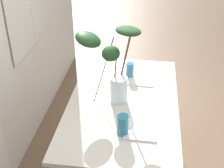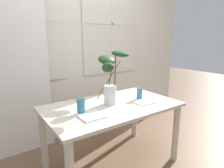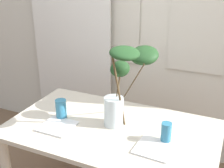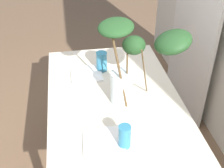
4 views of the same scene
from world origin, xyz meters
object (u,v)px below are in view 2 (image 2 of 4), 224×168
at_px(dining_table, 112,115).
at_px(vase_with_branches, 110,73).
at_px(drinking_glass_blue_left, 81,106).
at_px(plate_square_left, 91,116).
at_px(plate_square_right, 143,102).
at_px(drinking_glass_blue_right, 139,94).

relative_size(dining_table, vase_with_branches, 2.42).
relative_size(drinking_glass_blue_left, plate_square_left, 0.66).
xyz_separation_m(plate_square_left, plate_square_right, (0.68, 0.03, -0.00)).
distance_m(dining_table, vase_with_branches, 0.45).
xyz_separation_m(dining_table, drinking_glass_blue_right, (0.38, -0.02, 0.18)).
bearing_deg(drinking_glass_blue_left, vase_with_branches, 18.41).
height_order(vase_with_branches, plate_square_right, vase_with_branches).
bearing_deg(vase_with_branches, drinking_glass_blue_right, -21.70).
xyz_separation_m(vase_with_branches, plate_square_right, (0.29, -0.24, -0.32)).
distance_m(drinking_glass_blue_right, plate_square_right, 0.13).
distance_m(vase_with_branches, plate_square_right, 0.49).
xyz_separation_m(drinking_glass_blue_right, plate_square_left, (-0.72, -0.13, -0.06)).
height_order(drinking_glass_blue_right, plate_square_right, drinking_glass_blue_right).
bearing_deg(vase_with_branches, plate_square_right, -39.37).
bearing_deg(plate_square_left, plate_square_right, 2.41).
bearing_deg(drinking_glass_blue_right, plate_square_right, -112.23).
bearing_deg(plate_square_left, vase_with_branches, 33.73).
distance_m(drinking_glass_blue_left, plate_square_left, 0.14).
relative_size(dining_table, plate_square_right, 6.53).
relative_size(dining_table, plate_square_left, 6.50).
height_order(dining_table, drinking_glass_blue_left, drinking_glass_blue_left).
height_order(dining_table, plate_square_right, plate_square_right).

